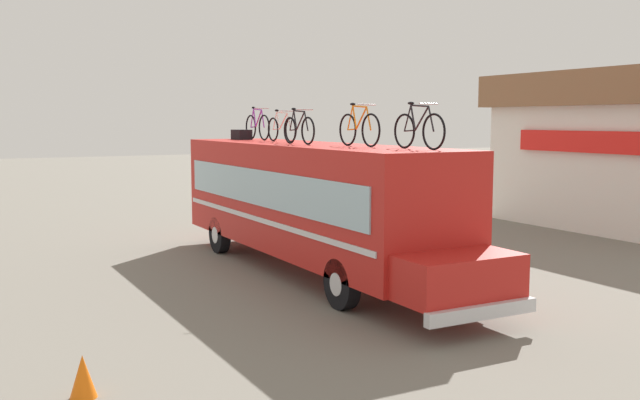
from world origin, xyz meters
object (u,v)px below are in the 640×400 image
at_px(rooftop_bicycle_1, 257,126).
at_px(bus, 310,199).
at_px(rooftop_bicycle_4, 359,128).
at_px(traffic_cone, 83,376).
at_px(luggage_bag_1, 241,135).
at_px(rooftop_bicycle_2, 282,128).
at_px(rooftop_bicycle_3, 299,129).
at_px(rooftop_bicycle_5, 418,130).

bearing_deg(rooftop_bicycle_1, bus, -3.65).
height_order(rooftop_bicycle_4, traffic_cone, rooftop_bicycle_4).
relative_size(luggage_bag_1, traffic_cone, 1.20).
xyz_separation_m(rooftop_bicycle_2, rooftop_bicycle_3, (1.97, -0.48, 0.00)).
distance_m(bus, rooftop_bicycle_1, 4.17).
relative_size(rooftop_bicycle_3, rooftop_bicycle_4, 0.96).
xyz_separation_m(bus, luggage_bag_1, (-4.48, 0.03, 1.48)).
bearing_deg(rooftop_bicycle_1, rooftop_bicycle_3, -8.79).
distance_m(rooftop_bicycle_1, rooftop_bicycle_4, 5.83).
bearing_deg(rooftop_bicycle_1, rooftop_bicycle_4, -1.10).
bearing_deg(rooftop_bicycle_5, rooftop_bicycle_4, -172.48).
bearing_deg(luggage_bag_1, traffic_cone, -32.26).
relative_size(luggage_bag_1, rooftop_bicycle_2, 0.41).
xyz_separation_m(rooftop_bicycle_2, rooftop_bicycle_5, (5.76, 0.25, 0.03)).
bearing_deg(luggage_bag_1, bus, -0.38).
xyz_separation_m(luggage_bag_1, rooftop_bicycle_3, (4.57, -0.39, 0.22)).
relative_size(rooftop_bicycle_3, traffic_cone, 2.72).
relative_size(bus, rooftop_bicycle_1, 6.96).
bearing_deg(rooftop_bicycle_3, traffic_cone, -47.12).
distance_m(rooftop_bicycle_2, rooftop_bicycle_4, 3.91).
xyz_separation_m(rooftop_bicycle_3, rooftop_bicycle_4, (1.95, 0.49, 0.03)).
relative_size(rooftop_bicycle_2, rooftop_bicycle_5, 1.05).
distance_m(rooftop_bicycle_5, traffic_cone, 7.72).
distance_m(luggage_bag_1, rooftop_bicycle_2, 2.62).
height_order(bus, rooftop_bicycle_3, rooftop_bicycle_3).
distance_m(bus, rooftop_bicycle_4, 2.68).
height_order(rooftop_bicycle_5, traffic_cone, rooftop_bicycle_5).
height_order(rooftop_bicycle_4, rooftop_bicycle_5, rooftop_bicycle_4).
height_order(bus, rooftop_bicycle_4, rooftop_bicycle_4).
bearing_deg(rooftop_bicycle_5, luggage_bag_1, -177.66).
distance_m(luggage_bag_1, rooftop_bicycle_3, 4.60).
bearing_deg(traffic_cone, rooftop_bicycle_3, 132.88).
xyz_separation_m(rooftop_bicycle_4, rooftop_bicycle_5, (1.84, 0.24, -0.01)).
bearing_deg(rooftop_bicycle_2, traffic_cone, -40.71).
height_order(rooftop_bicycle_1, rooftop_bicycle_4, rooftop_bicycle_1).
distance_m(bus, rooftop_bicycle_3, 1.74).
xyz_separation_m(bus, rooftop_bicycle_2, (-1.87, 0.12, 1.70)).
relative_size(rooftop_bicycle_4, rooftop_bicycle_5, 1.00).
height_order(bus, rooftop_bicycle_1, rooftop_bicycle_1).
relative_size(rooftop_bicycle_1, rooftop_bicycle_5, 1.02).
relative_size(bus, traffic_cone, 20.00).
xyz_separation_m(luggage_bag_1, rooftop_bicycle_4, (6.52, 0.10, 0.25)).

